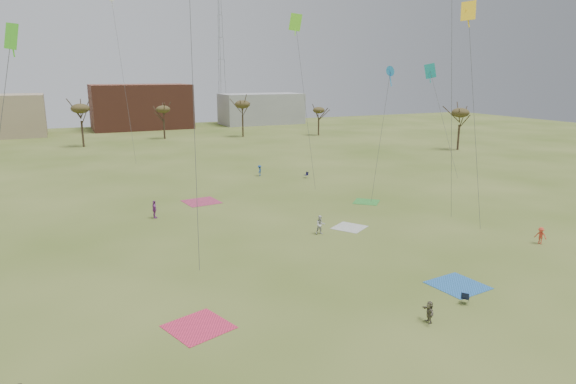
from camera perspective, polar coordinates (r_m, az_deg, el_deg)
name	(u,v)px	position (r m, az deg, el deg)	size (l,w,h in m)	color
ground	(367,315)	(33.23, 8.96, -13.70)	(260.00, 260.00, 0.00)	#3F551A
spectator_fore_c	(429,312)	(32.92, 15.77, -12.98)	(1.30, 0.41, 1.40)	brown
flyer_mid_b	(541,236)	(50.72, 26.80, -4.44)	(1.00, 0.57, 1.54)	red
spectator_mid_d	(154,209)	(54.94, -14.94, -1.93)	(1.13, 0.47, 1.92)	purple
spectator_mid_e	(320,225)	(48.00, 3.70, -3.75)	(0.89, 0.70, 1.84)	silver
flyer_far_c	(260,171)	(75.16, -3.25, 2.45)	(1.04, 0.60, 1.62)	navy
blanket_red	(199,327)	(32.01, -10.13, -14.87)	(3.44, 3.44, 0.03)	#D32A4F
blanket_blue	(458,285)	(39.04, 18.74, -10.03)	(3.51, 3.51, 0.03)	#2765AA
blanket_cream	(349,228)	(50.54, 7.00, -4.03)	(2.89, 2.89, 0.03)	beige
blanket_plum	(201,202)	(60.91, -9.82, -1.11)	(3.90, 3.90, 0.03)	#A53254
blanket_olive	(366,202)	(60.72, 8.91, -1.12)	(2.87, 2.87, 0.03)	#348E33
camp_chair_center	(465,300)	(36.24, 19.49, -11.51)	(0.74, 0.73, 0.87)	#131B35
camp_chair_right	(306,176)	(73.77, 2.08, 1.82)	(0.67, 0.64, 0.87)	#141233
kites_aloft	(190,7)	(53.16, -11.11, 19.93)	(69.77, 79.90, 26.75)	red
tree_line	(133,114)	(104.77, -17.24, 8.44)	(117.44, 49.32, 8.91)	#3A2B1E
building_brick	(141,107)	(146.32, -16.38, 9.31)	(26.00, 16.00, 12.00)	brown
building_grey	(261,109)	(153.68, -3.06, 9.44)	(24.00, 12.00, 9.00)	gray
radio_tower	(221,59)	(156.62, -7.63, 14.80)	(1.51, 1.72, 41.00)	#9EA3A8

